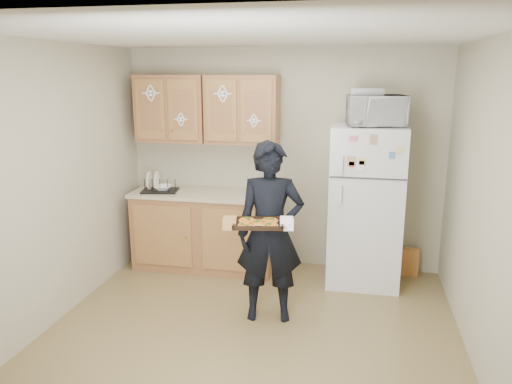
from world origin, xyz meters
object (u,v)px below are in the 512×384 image
Objects in this scene: refrigerator at (365,206)px; dish_rack at (160,185)px; person at (270,233)px; microwave at (376,111)px; baking_tray at (258,224)px.

dish_rack is (-2.31, -0.02, 0.13)m from refrigerator.
refrigerator is 1.33m from person.
dish_rack is at bearing 135.57° from person.
refrigerator is 4.34× the size of dish_rack.
microwave is 2.52m from dish_rack.
baking_tray is (-0.90, -1.32, 0.14)m from refrigerator.
refrigerator reaches higher than baking_tray.
person is at bearing -34.55° from dish_rack.
microwave reaches higher than refrigerator.
person is 4.22× the size of dish_rack.
microwave reaches higher than baking_tray.
refrigerator is at bearing 0.56° from dish_rack.
refrigerator is 1.03× the size of person.
microwave is (0.95, 1.27, 0.86)m from baking_tray.
refrigerator is 1.01m from microwave.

